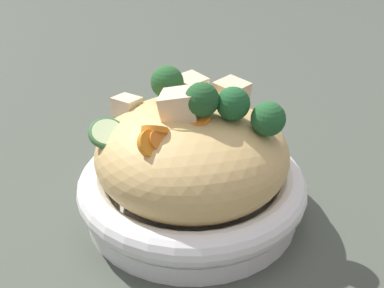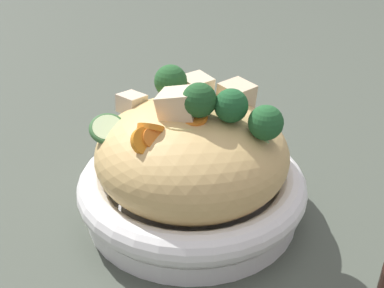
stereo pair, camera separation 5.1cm
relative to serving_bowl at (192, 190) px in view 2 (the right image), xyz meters
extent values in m
plane|color=#444B40|center=(0.00, 0.00, -0.03)|extent=(3.00, 3.00, 0.00)
cylinder|color=white|center=(0.00, 0.00, -0.02)|extent=(0.25, 0.25, 0.02)
torus|color=white|center=(0.00, 0.00, 0.01)|extent=(0.26, 0.26, 0.03)
ellipsoid|color=tan|center=(0.00, 0.00, 0.05)|extent=(0.22, 0.22, 0.11)
torus|color=#DFB36E|center=(0.02, 0.05, 0.08)|extent=(0.06, 0.06, 0.01)
torus|color=#DCB071|center=(-0.02, 0.01, 0.09)|extent=(0.08, 0.08, 0.02)
torus|color=#D1B86A|center=(0.01, -0.02, 0.09)|extent=(0.09, 0.09, 0.02)
torus|color=#DEAC67|center=(-0.02, 0.01, 0.07)|extent=(0.07, 0.07, 0.02)
cone|color=#90B46A|center=(0.08, 0.03, 0.09)|extent=(0.02, 0.02, 0.02)
sphere|color=#23592C|center=(0.08, 0.03, 0.11)|extent=(0.05, 0.05, 0.04)
cone|color=#9BB073|center=(0.02, -0.01, 0.10)|extent=(0.01, 0.02, 0.02)
sphere|color=#215026|center=(0.02, -0.01, 0.12)|extent=(0.04, 0.04, 0.04)
cone|color=#8FB669|center=(-0.04, 0.01, 0.10)|extent=(0.02, 0.03, 0.02)
sphere|color=#26592A|center=(-0.04, 0.01, 0.12)|extent=(0.05, 0.05, 0.04)
cone|color=#92B675|center=(0.04, 0.01, 0.10)|extent=(0.02, 0.02, 0.01)
sphere|color=#1F572C|center=(0.04, 0.01, 0.12)|extent=(0.05, 0.05, 0.03)
cylinder|color=orange|center=(-0.01, -0.02, 0.11)|extent=(0.03, 0.03, 0.02)
cylinder|color=orange|center=(0.02, -0.02, 0.11)|extent=(0.03, 0.03, 0.01)
cylinder|color=orange|center=(0.00, -0.06, 0.10)|extent=(0.04, 0.04, 0.02)
cylinder|color=orange|center=(-0.02, 0.02, 0.11)|extent=(0.02, 0.03, 0.02)
cylinder|color=orange|center=(0.01, -0.06, 0.10)|extent=(0.02, 0.02, 0.02)
cylinder|color=orange|center=(0.01, -0.07, 0.09)|extent=(0.02, 0.03, 0.03)
cylinder|color=beige|center=(-0.06, -0.07, 0.08)|extent=(0.04, 0.04, 0.02)
torus|color=#346532|center=(-0.06, -0.07, 0.08)|extent=(0.05, 0.05, 0.02)
cylinder|color=beige|center=(-0.03, 0.08, 0.09)|extent=(0.04, 0.04, 0.03)
torus|color=#2D5F34|center=(-0.03, 0.08, 0.09)|extent=(0.05, 0.05, 0.03)
cube|color=beige|center=(-0.08, -0.02, 0.09)|extent=(0.03, 0.03, 0.02)
cube|color=beige|center=(0.00, -0.02, 0.11)|extent=(0.05, 0.05, 0.04)
cube|color=beige|center=(-0.04, 0.04, 0.10)|extent=(0.04, 0.03, 0.03)
cube|color=beige|center=(0.00, 0.07, 0.10)|extent=(0.03, 0.04, 0.03)
camera|label=1|loc=(0.29, -0.34, 0.31)|focal=43.17mm
camera|label=2|loc=(0.33, -0.30, 0.31)|focal=43.17mm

